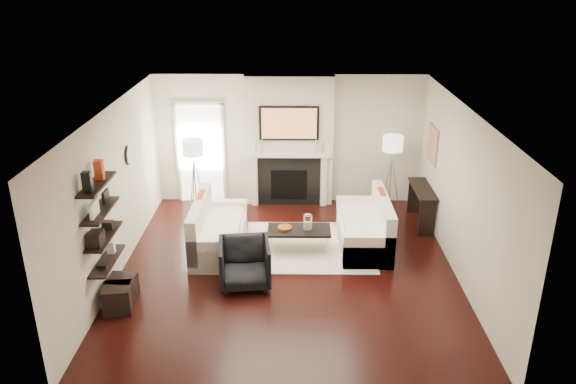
{
  "coord_description": "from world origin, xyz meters",
  "views": [
    {
      "loc": [
        0.09,
        -8.18,
        4.69
      ],
      "look_at": [
        0.0,
        0.6,
        1.15
      ],
      "focal_mm": 35.0,
      "sensor_mm": 36.0,
      "label": 1
    }
  ],
  "objects_px": {
    "loveseat_left_base": "(220,239)",
    "armchair": "(245,261)",
    "loveseat_right_base": "(363,235)",
    "lamp_right_shade": "(393,143)",
    "lamp_left_shade": "(193,148)",
    "coffee_table": "(299,230)",
    "ottoman_near": "(122,289)"
  },
  "relations": [
    {
      "from": "coffee_table",
      "to": "lamp_left_shade",
      "type": "distance_m",
      "value": 2.72
    },
    {
      "from": "loveseat_left_base",
      "to": "loveseat_right_base",
      "type": "height_order",
      "value": "same"
    },
    {
      "from": "armchair",
      "to": "lamp_left_shade",
      "type": "relative_size",
      "value": 2.01
    },
    {
      "from": "loveseat_right_base",
      "to": "armchair",
      "type": "height_order",
      "value": "armchair"
    },
    {
      "from": "loveseat_left_base",
      "to": "lamp_left_shade",
      "type": "bearing_deg",
      "value": 114.19
    },
    {
      "from": "loveseat_left_base",
      "to": "loveseat_right_base",
      "type": "relative_size",
      "value": 1.0
    },
    {
      "from": "loveseat_right_base",
      "to": "lamp_left_shade",
      "type": "bearing_deg",
      "value": 158.82
    },
    {
      "from": "armchair",
      "to": "lamp_right_shade",
      "type": "bearing_deg",
      "value": 40.24
    },
    {
      "from": "loveseat_left_base",
      "to": "coffee_table",
      "type": "distance_m",
      "value": 1.42
    },
    {
      "from": "loveseat_right_base",
      "to": "lamp_right_shade",
      "type": "xyz_separation_m",
      "value": [
        0.7,
        1.55,
        1.24
      ]
    },
    {
      "from": "loveseat_right_base",
      "to": "lamp_left_shade",
      "type": "distance_m",
      "value": 3.64
    },
    {
      "from": "lamp_right_shade",
      "to": "lamp_left_shade",
      "type": "bearing_deg",
      "value": -175.48
    },
    {
      "from": "coffee_table",
      "to": "armchair",
      "type": "distance_m",
      "value": 1.42
    },
    {
      "from": "lamp_right_shade",
      "to": "ottoman_near",
      "type": "xyz_separation_m",
      "value": [
        -4.52,
        -3.4,
        -1.25
      ]
    },
    {
      "from": "armchair",
      "to": "lamp_left_shade",
      "type": "height_order",
      "value": "lamp_left_shade"
    },
    {
      "from": "lamp_left_shade",
      "to": "lamp_right_shade",
      "type": "distance_m",
      "value": 3.91
    },
    {
      "from": "loveseat_left_base",
      "to": "lamp_right_shade",
      "type": "relative_size",
      "value": 4.5
    },
    {
      "from": "loveseat_left_base",
      "to": "ottoman_near",
      "type": "xyz_separation_m",
      "value": [
        -1.26,
        -1.68,
        -0.01
      ]
    },
    {
      "from": "loveseat_left_base",
      "to": "ottoman_near",
      "type": "bearing_deg",
      "value": -126.87
    },
    {
      "from": "armchair",
      "to": "loveseat_left_base",
      "type": "bearing_deg",
      "value": 108.54
    },
    {
      "from": "coffee_table",
      "to": "lamp_right_shade",
      "type": "relative_size",
      "value": 2.75
    },
    {
      "from": "loveseat_left_base",
      "to": "ottoman_near",
      "type": "height_order",
      "value": "loveseat_left_base"
    },
    {
      "from": "loveseat_left_base",
      "to": "ottoman_near",
      "type": "relative_size",
      "value": 4.5
    },
    {
      "from": "loveseat_right_base",
      "to": "lamp_left_shade",
      "type": "xyz_separation_m",
      "value": [
        -3.2,
        1.24,
        1.24
      ]
    },
    {
      "from": "lamp_left_shade",
      "to": "loveseat_right_base",
      "type": "bearing_deg",
      "value": -21.18
    },
    {
      "from": "coffee_table",
      "to": "armchair",
      "type": "xyz_separation_m",
      "value": [
        -0.86,
        -1.13,
        0.0
      ]
    },
    {
      "from": "loveseat_right_base",
      "to": "loveseat_left_base",
      "type": "bearing_deg",
      "value": -175.97
    },
    {
      "from": "coffee_table",
      "to": "lamp_left_shade",
      "type": "bearing_deg",
      "value": 144.56
    },
    {
      "from": "armchair",
      "to": "lamp_right_shade",
      "type": "height_order",
      "value": "lamp_right_shade"
    },
    {
      "from": "loveseat_right_base",
      "to": "lamp_left_shade",
      "type": "height_order",
      "value": "lamp_left_shade"
    },
    {
      "from": "lamp_right_shade",
      "to": "armchair",
      "type": "bearing_deg",
      "value": -133.24
    },
    {
      "from": "loveseat_left_base",
      "to": "armchair",
      "type": "distance_m",
      "value": 1.3
    }
  ]
}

